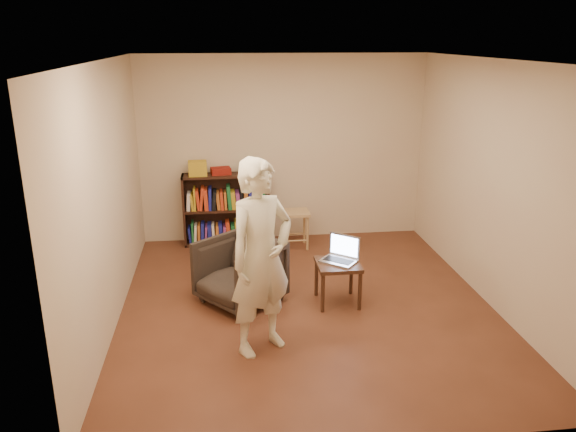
{
  "coord_description": "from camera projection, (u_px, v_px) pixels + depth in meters",
  "views": [
    {
      "loc": [
        -0.88,
        -5.49,
        2.82
      ],
      "look_at": [
        -0.16,
        0.35,
        0.92
      ],
      "focal_mm": 35.0,
      "sensor_mm": 36.0,
      "label": 1
    }
  ],
  "objects": [
    {
      "name": "red_cloth",
      "position": [
        221.0,
        171.0,
        7.73
      ],
      "size": [
        0.29,
        0.23,
        0.09
      ],
      "primitive_type": "cube",
      "rotation": [
        0.0,
        0.0,
        0.15
      ],
      "color": "maroon",
      "rests_on": "bookshelf"
    },
    {
      "name": "wall_back",
      "position": [
        283.0,
        149.0,
        7.89
      ],
      "size": [
        4.0,
        0.0,
        4.0
      ],
      "primitive_type": "plane",
      "rotation": [
        1.57,
        0.0,
        0.0
      ],
      "color": "beige",
      "rests_on": "floor"
    },
    {
      "name": "stool",
      "position": [
        296.0,
        218.0,
        7.74
      ],
      "size": [
        0.36,
        0.36,
        0.52
      ],
      "color": "tan",
      "rests_on": "floor"
    },
    {
      "name": "person",
      "position": [
        261.0,
        258.0,
        5.05
      ],
      "size": [
        0.8,
        0.73,
        1.83
      ],
      "primitive_type": "imported",
      "rotation": [
        0.0,
        0.0,
        0.57
      ],
      "color": "beige",
      "rests_on": "floor"
    },
    {
      "name": "bookshelf",
      "position": [
        227.0,
        213.0,
        7.91
      ],
      "size": [
        1.2,
        0.3,
        1.0
      ],
      "color": "black",
      "rests_on": "floor"
    },
    {
      "name": "floor",
      "position": [
        307.0,
        305.0,
        6.16
      ],
      "size": [
        4.5,
        4.5,
        0.0
      ],
      "primitive_type": "plane",
      "color": "#4E2819",
      "rests_on": "ground"
    },
    {
      "name": "box_white",
      "position": [
        263.0,
        170.0,
        7.79
      ],
      "size": [
        0.1,
        0.1,
        0.08
      ],
      "primitive_type": "cube",
      "rotation": [
        0.0,
        0.0,
        -0.06
      ],
      "color": "white",
      "rests_on": "bookshelf"
    },
    {
      "name": "box_yellow",
      "position": [
        198.0,
        168.0,
        7.63
      ],
      "size": [
        0.26,
        0.19,
        0.2
      ],
      "primitive_type": "cube",
      "rotation": [
        0.0,
        0.0,
        0.06
      ],
      "color": "gold",
      "rests_on": "bookshelf"
    },
    {
      "name": "box_green",
      "position": [
        247.0,
        168.0,
        7.75
      ],
      "size": [
        0.17,
        0.17,
        0.15
      ],
      "primitive_type": "cube",
      "rotation": [
        0.0,
        0.0,
        0.23
      ],
      "color": "#1B6732",
      "rests_on": "bookshelf"
    },
    {
      "name": "armchair",
      "position": [
        240.0,
        272.0,
        6.14
      ],
      "size": [
        1.1,
        1.1,
        0.72
      ],
      "primitive_type": "imported",
      "rotation": [
        0.0,
        0.0,
        -0.87
      ],
      "color": "#322921",
      "rests_on": "floor"
    },
    {
      "name": "ceiling",
      "position": [
        309.0,
        60.0,
        5.36
      ],
      "size": [
        4.5,
        4.5,
        0.0
      ],
      "primitive_type": "plane",
      "color": "silver",
      "rests_on": "wall_back"
    },
    {
      "name": "laptop",
      "position": [
        341.0,
        255.0,
        6.12
      ],
      "size": [
        0.45,
        0.44,
        0.28
      ],
      "rotation": [
        0.0,
        0.0,
        -0.69
      ],
      "color": "silver",
      "rests_on": "side_table"
    },
    {
      "name": "side_table",
      "position": [
        338.0,
        270.0,
        6.1
      ],
      "size": [
        0.46,
        0.46,
        0.47
      ],
      "color": "#321D10",
      "rests_on": "floor"
    },
    {
      "name": "wall_right",
      "position": [
        493.0,
        185.0,
        5.99
      ],
      "size": [
        0.0,
        4.5,
        4.5
      ],
      "primitive_type": "plane",
      "rotation": [
        1.57,
        0.0,
        -1.57
      ],
      "color": "beige",
      "rests_on": "floor"
    },
    {
      "name": "wall_left",
      "position": [
        108.0,
        198.0,
        5.53
      ],
      "size": [
        0.0,
        4.5,
        4.5
      ],
      "primitive_type": "plane",
      "rotation": [
        1.57,
        0.0,
        1.57
      ],
      "color": "beige",
      "rests_on": "floor"
    }
  ]
}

